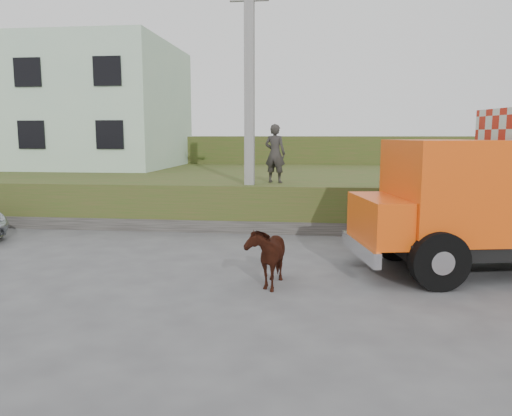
# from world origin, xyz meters

# --- Properties ---
(ground) EXTENTS (120.00, 120.00, 0.00)m
(ground) POSITION_xyz_m (0.00, 0.00, 0.00)
(ground) COLOR #474749
(ground) RESTS_ON ground
(embankment) EXTENTS (40.00, 12.00, 1.50)m
(embankment) POSITION_xyz_m (0.00, 10.00, 0.75)
(embankment) COLOR #34501A
(embankment) RESTS_ON ground
(embankment_far) EXTENTS (40.00, 12.00, 3.00)m
(embankment_far) POSITION_xyz_m (0.00, 22.00, 1.50)
(embankment_far) COLOR #34501A
(embankment_far) RESTS_ON ground
(retaining_strip) EXTENTS (16.00, 0.50, 0.40)m
(retaining_strip) POSITION_xyz_m (-2.00, 4.20, 0.20)
(retaining_strip) COLOR #595651
(retaining_strip) RESTS_ON ground
(building) EXTENTS (10.00, 8.00, 6.00)m
(building) POSITION_xyz_m (-11.00, 13.00, 4.50)
(building) COLOR #B8D5B6
(building) RESTS_ON embankment
(utility_pole) EXTENTS (1.20, 0.30, 8.00)m
(utility_pole) POSITION_xyz_m (-1.00, 4.60, 4.08)
(utility_pole) COLOR gray
(utility_pole) RESTS_ON ground
(cow) EXTENTS (0.77, 1.55, 1.28)m
(cow) POSITION_xyz_m (0.13, -1.28, 0.64)
(cow) COLOR #371F0D
(cow) RESTS_ON ground
(pedestrian) EXTENTS (0.81, 0.65, 1.95)m
(pedestrian) POSITION_xyz_m (-0.25, 5.35, 2.47)
(pedestrian) COLOR #312F2B
(pedestrian) RESTS_ON embankment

